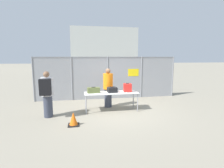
{
  "coord_description": "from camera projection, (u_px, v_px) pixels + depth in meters",
  "views": [
    {
      "loc": [
        -1.45,
        -7.01,
        2.25
      ],
      "look_at": [
        -0.06,
        0.67,
        1.05
      ],
      "focal_mm": 28.0,
      "sensor_mm": 36.0,
      "label": 1
    }
  ],
  "objects": [
    {
      "name": "utility_trailer",
      "position": [
        127.0,
        85.0,
        11.95
      ],
      "size": [
        4.24,
        1.94,
        0.62
      ],
      "color": "white",
      "rests_on": "ground_plane"
    },
    {
      "name": "distant_hangar",
      "position": [
        101.0,
        50.0,
        36.75
      ],
      "size": [
        11.91,
        12.89,
        7.48
      ],
      "color": "#B2B7B2",
      "rests_on": "ground_plane"
    },
    {
      "name": "traffic_cone",
      "position": [
        73.0,
        119.0,
        5.79
      ],
      "size": [
        0.37,
        0.37,
        0.46
      ],
      "color": "black",
      "rests_on": "ground_plane"
    },
    {
      "name": "fence_section",
      "position": [
        108.0,
        77.0,
        9.43
      ],
      "size": [
        7.67,
        0.07,
        2.28
      ],
      "color": "gray",
      "rests_on": "ground_plane"
    },
    {
      "name": "inspection_table",
      "position": [
        111.0,
        94.0,
        7.34
      ],
      "size": [
        2.25,
        0.72,
        0.79
      ],
      "color": "silver",
      "rests_on": "ground_plane"
    },
    {
      "name": "security_worker_near",
      "position": [
        108.0,
        87.0,
        7.87
      ],
      "size": [
        0.43,
        0.43,
        1.76
      ],
      "rotation": [
        0.0,
        0.0,
        2.94
      ],
      "color": "#383D4C",
      "rests_on": "ground_plane"
    },
    {
      "name": "ground_plane",
      "position": [
        116.0,
        111.0,
        7.42
      ],
      "size": [
        120.0,
        120.0,
        0.0
      ],
      "primitive_type": "plane",
      "color": "gray"
    },
    {
      "name": "suitcase_red",
      "position": [
        127.0,
        88.0,
        7.48
      ],
      "size": [
        0.37,
        0.38,
        0.37
      ],
      "color": "red",
      "rests_on": "inspection_table"
    },
    {
      "name": "suitcase_black",
      "position": [
        112.0,
        90.0,
        7.35
      ],
      "size": [
        0.41,
        0.39,
        0.24
      ],
      "color": "black",
      "rests_on": "inspection_table"
    },
    {
      "name": "suitcase_olive",
      "position": [
        94.0,
        90.0,
        7.23
      ],
      "size": [
        0.53,
        0.28,
        0.25
      ],
      "color": "#566033",
      "rests_on": "inspection_table"
    },
    {
      "name": "traveler_hooded",
      "position": [
        47.0,
        93.0,
        6.45
      ],
      "size": [
        0.43,
        0.67,
        1.74
      ],
      "rotation": [
        0.0,
        0.0,
        0.16
      ],
      "color": "#383D4C",
      "rests_on": "ground_plane"
    }
  ]
}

